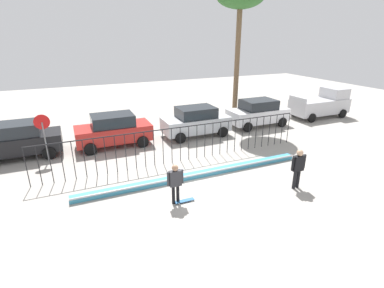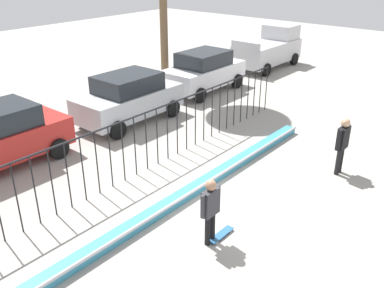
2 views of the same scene
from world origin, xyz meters
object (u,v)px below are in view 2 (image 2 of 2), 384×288
at_px(skateboarder, 210,206).
at_px(camera_operator, 343,141).
at_px(parked_car_silver, 129,98).
at_px(pickup_truck, 269,49).
at_px(skateboard, 221,234).
at_px(parked_car_white, 204,71).

bearing_deg(skateboarder, camera_operator, -18.20).
height_order(skateboarder, camera_operator, camera_operator).
bearing_deg(skateboarder, parked_car_silver, 52.38).
xyz_separation_m(skateboarder, pickup_truck, (15.15, 7.36, 0.05)).
bearing_deg(skateboarder, skateboard, -20.63).
relative_size(parked_car_silver, parked_car_white, 1.00).
height_order(camera_operator, pickup_truck, pickup_truck).
xyz_separation_m(skateboard, pickup_truck, (14.81, 7.43, 0.98)).
height_order(skateboard, parked_car_white, parked_car_white).
height_order(skateboard, pickup_truck, pickup_truck).
bearing_deg(pickup_truck, parked_car_silver, -173.53).
xyz_separation_m(skateboarder, skateboard, (0.34, -0.08, -0.93)).
bearing_deg(parked_car_white, pickup_truck, -2.52).
relative_size(skateboard, camera_operator, 0.45).
bearing_deg(parked_car_silver, pickup_truck, 4.99).
xyz_separation_m(skateboard, parked_car_white, (8.71, 7.41, 0.91)).
height_order(skateboarder, pickup_truck, pickup_truck).
relative_size(skateboarder, pickup_truck, 0.35).
bearing_deg(parked_car_silver, camera_operator, -78.62).
xyz_separation_m(skateboarder, parked_car_white, (9.05, 7.34, -0.02)).
relative_size(skateboarder, parked_car_silver, 0.38).
bearing_deg(parked_car_silver, skateboarder, -116.09).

